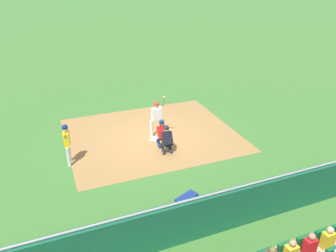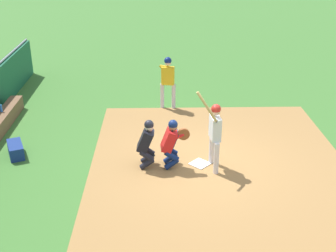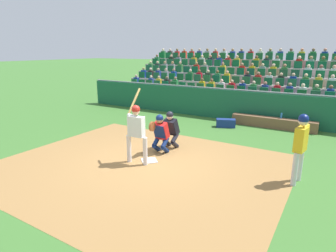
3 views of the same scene
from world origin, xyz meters
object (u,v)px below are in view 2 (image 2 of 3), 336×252
at_px(home_plate_marker, 200,164).
at_px(batter_at_plate, 215,130).
at_px(home_plate_umpire, 147,141).
at_px(equipment_duffel_bag, 16,150).
at_px(dugout_bench, 2,122).
at_px(catcher_crouching, 171,141).
at_px(water_bottle_on_bench, 1,108).
at_px(on_deck_batter, 168,78).

xyz_separation_m(home_plate_marker, batter_at_plate, (0.21, 0.31, 1.06)).
bearing_deg(home_plate_umpire, equipment_duffel_bag, -101.14).
height_order(batter_at_plate, equipment_duffel_bag, batter_at_plate).
xyz_separation_m(home_plate_umpire, dugout_bench, (-2.46, -4.43, -0.48)).
height_order(catcher_crouching, dugout_bench, catcher_crouching).
bearing_deg(equipment_duffel_bag, home_plate_marker, 60.57).
bearing_deg(home_plate_umpire, water_bottle_on_bench, -121.62).
height_order(catcher_crouching, water_bottle_on_bench, catcher_crouching).
xyz_separation_m(home_plate_umpire, water_bottle_on_bench, (-2.76, -4.49, -0.15)).
height_order(batter_at_plate, water_bottle_on_bench, batter_at_plate).
xyz_separation_m(dugout_bench, on_deck_batter, (-1.55, 5.10, 0.85)).
bearing_deg(on_deck_batter, dugout_bench, -73.08).
relative_size(dugout_bench, on_deck_batter, 1.96).
relative_size(catcher_crouching, water_bottle_on_bench, 5.78).
distance_m(batter_at_plate, water_bottle_on_bench, 6.84).
relative_size(catcher_crouching, home_plate_umpire, 1.00).
height_order(batter_at_plate, dugout_bench, batter_at_plate).
relative_size(dugout_bench, water_bottle_on_bench, 15.36).
xyz_separation_m(dugout_bench, water_bottle_on_bench, (-0.30, -0.06, 0.33)).
bearing_deg(water_bottle_on_bench, dugout_bench, 10.87).
relative_size(home_plate_marker, batter_at_plate, 0.21).
bearing_deg(on_deck_batter, catcher_crouching, -0.74).
relative_size(home_plate_marker, equipment_duffel_bag, 0.55).
relative_size(home_plate_marker, water_bottle_on_bench, 1.96).
distance_m(dugout_bench, equipment_duffel_bag, 1.99).
bearing_deg(dugout_bench, batter_at_plate, 66.67).
relative_size(catcher_crouching, on_deck_batter, 0.74).
xyz_separation_m(batter_at_plate, catcher_crouching, (-0.13, -1.06, -0.36)).
distance_m(catcher_crouching, dugout_bench, 5.65).
height_order(batter_at_plate, home_plate_umpire, batter_at_plate).
relative_size(batter_at_plate, equipment_duffel_bag, 2.69).
bearing_deg(batter_at_plate, home_plate_umpire, -95.77).
bearing_deg(equipment_duffel_bag, on_deck_batter, 106.55).
xyz_separation_m(home_plate_marker, catcher_crouching, (0.07, -0.74, 0.71)).
xyz_separation_m(batter_at_plate, water_bottle_on_bench, (-2.93, -6.16, -0.52)).
height_order(home_plate_marker, home_plate_umpire, home_plate_umpire).
distance_m(catcher_crouching, water_bottle_on_bench, 5.82).
relative_size(batter_at_plate, dugout_bench, 0.62).
bearing_deg(batter_at_plate, equipment_duffel_bag, -99.43).
bearing_deg(batter_at_plate, dugout_bench, -113.33).
bearing_deg(catcher_crouching, dugout_bench, -116.33).
bearing_deg(on_deck_batter, home_plate_umpire, -9.48).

